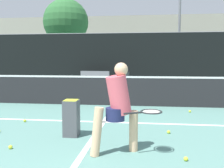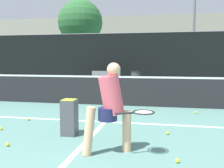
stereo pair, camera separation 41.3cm
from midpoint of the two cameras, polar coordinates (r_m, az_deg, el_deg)
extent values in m
cube|color=white|center=(6.28, 0.36, -8.25)|extent=(8.25, 0.10, 0.01)
cube|color=white|center=(5.76, -0.69, -9.51)|extent=(0.10, 5.56, 0.01)
cube|color=#232326|center=(8.36, 3.30, -1.50)|extent=(11.00, 0.02, 0.95)
cube|color=white|center=(8.32, 3.31, 1.55)|extent=(11.00, 0.03, 0.06)
cube|color=black|center=(14.06, 6.67, 5.18)|extent=(24.00, 0.06, 2.83)
cylinder|color=slate|center=(14.12, 6.74, 11.02)|extent=(24.00, 0.04, 0.04)
cylinder|color=#DBAD84|center=(4.31, 6.02, -10.21)|extent=(0.14, 0.14, 0.66)
cylinder|color=#DBAD84|center=(4.11, -2.14, -10.28)|extent=(0.26, 0.23, 0.77)
cylinder|color=#1E234C|center=(4.13, 1.91, -6.59)|extent=(0.30, 0.30, 0.20)
cylinder|color=#E55966|center=(4.10, 2.73, -2.40)|extent=(0.41, 0.36, 0.67)
sphere|color=#DBAD84|center=(4.07, 3.29, 3.19)|extent=(0.21, 0.21, 0.21)
cylinder|color=#262628|center=(3.97, 5.74, -6.38)|extent=(0.28, 0.16, 0.03)
torus|color=#262628|center=(4.09, 9.80, -6.07)|extent=(0.46, 0.46, 0.02)
cylinder|color=beige|center=(4.09, 9.80, -6.07)|extent=(0.35, 0.35, 0.01)
sphere|color=#D1E033|center=(6.66, -16.05, -7.39)|extent=(0.07, 0.07, 0.07)
sphere|color=#D1E033|center=(6.67, -8.20, -7.21)|extent=(0.07, 0.07, 0.07)
sphere|color=#D1E033|center=(5.41, 14.15, -10.35)|extent=(0.07, 0.07, 0.07)
sphere|color=#D1E033|center=(4.09, 16.97, -15.73)|extent=(0.07, 0.07, 0.07)
sphere|color=#D1E033|center=(5.97, -21.22, -9.06)|extent=(0.07, 0.07, 0.07)
sphere|color=#D1E033|center=(7.61, 19.24, -5.88)|extent=(0.07, 0.07, 0.07)
sphere|color=#D1E033|center=(4.86, -19.51, -12.34)|extent=(0.07, 0.07, 0.07)
cube|color=#4C4C51|center=(5.19, -7.01, -7.28)|extent=(0.28, 0.28, 0.70)
cube|color=#D1E033|center=(5.13, -7.05, -3.69)|extent=(0.25, 0.25, 0.06)
cube|color=slate|center=(13.38, -0.69, 1.01)|extent=(1.57, 0.51, 0.04)
cube|color=slate|center=(13.54, -0.46, 1.95)|extent=(1.53, 0.19, 0.42)
cube|color=#333338|center=(13.60, -3.16, 0.14)|extent=(0.06, 0.32, 0.44)
cube|color=#333338|center=(13.23, 1.85, 0.00)|extent=(0.06, 0.32, 0.44)
cylinder|color=#3F3F42|center=(13.02, 6.09, 0.77)|extent=(0.45, 0.45, 0.84)
cylinder|color=black|center=(12.99, 6.11, 2.72)|extent=(0.47, 0.47, 0.04)
cube|color=navy|center=(16.31, 11.93, 1.79)|extent=(1.60, 4.13, 0.92)
cube|color=#1E2328|center=(16.07, 11.99, 4.48)|extent=(1.35, 2.48, 0.62)
cylinder|color=black|center=(17.66, 14.22, 1.49)|extent=(0.18, 0.60, 0.60)
cylinder|color=black|center=(15.03, 14.70, 0.79)|extent=(0.18, 0.60, 0.60)
cylinder|color=slate|center=(18.35, 18.15, 14.98)|extent=(0.16, 0.16, 9.18)
cylinder|color=brown|center=(20.32, -6.26, 5.62)|extent=(0.28, 0.28, 3.07)
sphere|color=#2D6633|center=(20.50, -6.34, 13.24)|extent=(3.38, 3.38, 3.38)
cube|color=gray|center=(29.23, 9.20, 8.45)|extent=(36.00, 2.40, 6.02)
camera|label=1|loc=(0.21, -87.92, 0.20)|focal=42.00mm
camera|label=2|loc=(0.21, 92.08, -0.20)|focal=42.00mm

